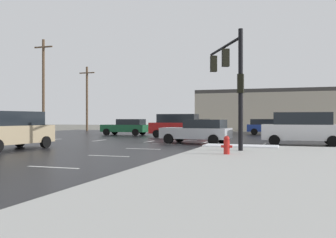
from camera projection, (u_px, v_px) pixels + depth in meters
name	position (u px, v px, depth m)	size (l,w,h in m)	color
ground_plane	(176.00, 142.00, 25.83)	(120.00, 120.00, 0.00)	slate
road_asphalt	(176.00, 142.00, 25.83)	(44.00, 44.00, 0.02)	black
snow_strip_curbside	(241.00, 146.00, 20.45)	(4.00, 1.60, 0.06)	white
lane_markings	(187.00, 144.00, 24.14)	(36.15, 36.15, 0.01)	silver
traffic_signal_mast	(231.00, 73.00, 19.06)	(2.54, 4.60, 5.82)	black
fire_hydrant	(227.00, 145.00, 15.95)	(0.48, 0.26, 0.79)	red
strip_building_background	(273.00, 110.00, 52.50)	(20.80, 8.00, 5.63)	#BCB29E
sedan_navy	(200.00, 127.00, 36.27)	(2.29, 4.64, 1.58)	#141E47
sedan_silver	(198.00, 131.00, 24.29)	(4.68, 2.45, 1.58)	#B7BABF
sedan_blue	(268.00, 126.00, 37.31)	(4.68, 2.42, 1.58)	navy
suv_tan	(9.00, 129.00, 19.64)	(2.57, 4.98, 2.03)	tan
suv_red	(178.00, 125.00, 32.52)	(4.85, 2.18, 2.03)	#B21919
sedan_green	(126.00, 127.00, 36.45)	(4.55, 2.05, 1.58)	#195933
suv_white	(302.00, 128.00, 22.92)	(4.85, 2.19, 2.03)	white
utility_pole_far	(43.00, 85.00, 39.41)	(2.20, 0.28, 10.06)	brown
utility_pole_distant	(87.00, 97.00, 48.92)	(2.20, 0.28, 8.47)	brown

